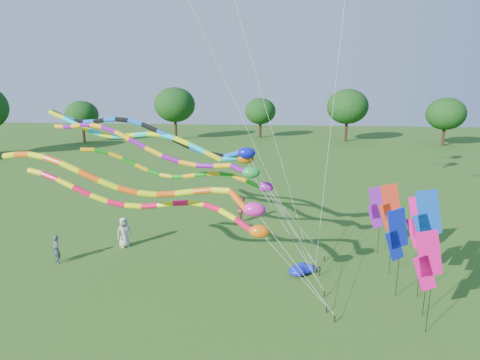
# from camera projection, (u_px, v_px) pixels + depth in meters

# --- Properties ---
(ground) EXTENTS (160.00, 160.00, 0.00)m
(ground) POSITION_uv_depth(u_px,v_px,m) (259.00, 327.00, 16.13)
(ground) COLOR #275616
(ground) RESTS_ON ground
(tube_kite_red) EXTENTS (13.82, 2.07, 6.16)m
(tube_kite_red) POSITION_uv_depth(u_px,v_px,m) (171.00, 208.00, 18.11)
(tube_kite_red) COLOR black
(tube_kite_red) RESTS_ON ground
(tube_kite_orange) EXTENTS (14.62, 1.88, 7.20)m
(tube_kite_orange) POSITION_uv_depth(u_px,v_px,m) (156.00, 187.00, 16.92)
(tube_kite_orange) COLOR black
(tube_kite_orange) RESTS_ON ground
(tube_kite_purple) EXTENTS (15.35, 5.92, 8.07)m
(tube_kite_purple) POSITION_uv_depth(u_px,v_px,m) (162.00, 150.00, 20.53)
(tube_kite_purple) COLOR black
(tube_kite_purple) RESTS_ON ground
(tube_kite_blue) EXTENTS (15.84, 4.68, 8.48)m
(tube_kite_blue) POSITION_uv_depth(u_px,v_px,m) (161.00, 136.00, 21.66)
(tube_kite_blue) COLOR black
(tube_kite_blue) RESTS_ON ground
(tube_kite_cyan) EXTENTS (15.29, 3.05, 8.51)m
(tube_kite_cyan) POSITION_uv_depth(u_px,v_px,m) (165.00, 142.00, 21.67)
(tube_kite_cyan) COLOR black
(tube_kite_cyan) RESTS_ON ground
(tube_kite_green) EXTENTS (13.05, 1.13, 6.72)m
(tube_kite_green) POSITION_uv_depth(u_px,v_px,m) (198.00, 174.00, 21.51)
(tube_kite_green) COLOR black
(tube_kite_green) RESTS_ON ground
(banner_pole_blue_b) EXTENTS (1.14, 0.38, 5.52)m
(banner_pole_blue_b) POSITION_uv_depth(u_px,v_px,m) (427.00, 219.00, 16.01)
(banner_pole_blue_b) COLOR black
(banner_pole_blue_b) RESTS_ON ground
(banner_pole_red) EXTENTS (1.16, 0.09, 4.80)m
(banner_pole_red) POSITION_uv_depth(u_px,v_px,m) (390.00, 208.00, 19.86)
(banner_pole_red) COLOR black
(banner_pole_red) RESTS_ON ground
(banner_pole_magenta_a) EXTENTS (1.16, 0.12, 4.29)m
(banner_pole_magenta_a) POSITION_uv_depth(u_px,v_px,m) (427.00, 261.00, 15.09)
(banner_pole_magenta_a) COLOR black
(banner_pole_magenta_a) RESTS_ON ground
(banner_pole_violet) EXTENTS (1.16, 0.15, 4.00)m
(banner_pole_violet) POSITION_uv_depth(u_px,v_px,m) (377.00, 208.00, 22.50)
(banner_pole_violet) COLOR black
(banner_pole_violet) RESTS_ON ground
(banner_pole_magenta_b) EXTENTS (1.11, 0.48, 4.82)m
(banner_pole_magenta_b) POSITION_uv_depth(u_px,v_px,m) (419.00, 223.00, 17.67)
(banner_pole_magenta_b) COLOR black
(banner_pole_magenta_b) RESTS_ON ground
(banner_pole_blue_a) EXTENTS (1.13, 0.41, 4.28)m
(banner_pole_blue_a) POSITION_uv_depth(u_px,v_px,m) (397.00, 235.00, 17.71)
(banner_pole_blue_a) COLOR black
(banner_pole_blue_a) RESTS_ON ground
(blue_nylon_heap) EXTENTS (1.29, 1.26, 0.46)m
(blue_nylon_heap) POSITION_uv_depth(u_px,v_px,m) (306.00, 270.00, 20.50)
(blue_nylon_heap) COLOR #0D1CB1
(blue_nylon_heap) RESTS_ON ground
(person_a) EXTENTS (1.05, 1.03, 1.83)m
(person_a) POSITION_uv_depth(u_px,v_px,m) (124.00, 232.00, 23.84)
(person_a) COLOR beige
(person_a) RESTS_ON ground
(person_b) EXTENTS (0.69, 0.65, 1.58)m
(person_b) POSITION_uv_depth(u_px,v_px,m) (56.00, 249.00, 21.67)
(person_b) COLOR #3A4351
(person_b) RESTS_ON ground
(person_c) EXTENTS (0.86, 1.00, 1.79)m
(person_c) POSITION_uv_depth(u_px,v_px,m) (242.00, 209.00, 28.19)
(person_c) COLOR #903439
(person_c) RESTS_ON ground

